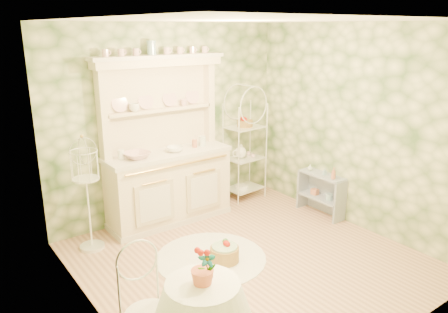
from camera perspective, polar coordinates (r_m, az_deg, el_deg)
floor at (r=5.30m, az=3.28°, el=-13.28°), size 3.60×3.60×0.00m
ceiling at (r=4.60m, az=3.86°, el=17.35°), size 3.60×3.60×0.00m
wall_left at (r=3.93m, az=-17.17°, el=-3.29°), size 3.60×3.60×0.00m
wall_right at (r=6.05m, az=16.81°, el=3.59°), size 3.60×3.60×0.00m
wall_back at (r=6.22m, az=-7.11°, el=4.51°), size 3.60×3.60×0.00m
wall_front at (r=3.65m, az=21.95°, el=-5.27°), size 3.60×3.60×0.00m
kitchen_dresser at (r=5.94m, az=-7.40°, el=1.89°), size 1.87×0.61×2.29m
bakers_rack at (r=6.83m, az=2.72°, el=1.63°), size 0.58×0.44×1.76m
side_shelf at (r=6.50m, az=12.56°, el=-4.80°), size 0.33×0.74×0.62m
birdcage_stand at (r=5.48m, az=-17.43°, el=-4.63°), size 0.37×0.37×1.45m
floor_basket at (r=5.21m, az=0.07°, el=-12.59°), size 0.31×0.31×0.20m
lace_rug at (r=5.32m, az=-1.74°, el=-13.07°), size 1.68×1.68×0.01m
bowl_floral at (r=5.73m, az=-11.30°, el=-0.16°), size 0.38×0.38×0.08m
bowl_white at (r=5.95m, az=-6.43°, el=0.69°), size 0.29×0.29×0.07m
cup_left at (r=5.81m, az=-11.62°, el=6.07°), size 0.16×0.16×0.11m
cup_right at (r=6.14m, az=-5.25°, el=6.88°), size 0.12×0.12×0.10m
potted_geranium at (r=3.47m, az=-2.20°, el=-14.33°), size 0.17×0.14×0.27m
bottle_amber at (r=6.21m, az=14.10°, el=-2.29°), size 0.08×0.08×0.17m
bottle_blue at (r=6.36m, az=13.02°, el=-2.04°), size 0.05×0.05×0.10m
bottle_glass at (r=6.51m, az=11.15°, el=-1.55°), size 0.09×0.09×0.10m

